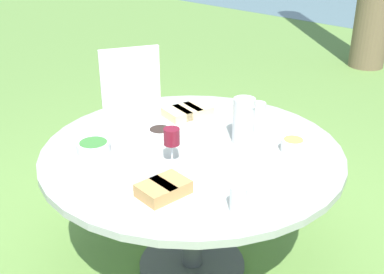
{
  "coord_description": "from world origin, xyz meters",
  "views": [
    {
      "loc": [
        1.44,
        -1.53,
        1.78
      ],
      "look_at": [
        0.0,
        0.0,
        0.78
      ],
      "focal_mm": 45.0,
      "sensor_mm": 36.0,
      "label": 1
    }
  ],
  "objects_px": {
    "chair_near_left": "(135,101)",
    "wine_glass": "(172,138)",
    "water_pitcher": "(244,120)",
    "dining_table": "(192,165)"
  },
  "relations": [
    {
      "from": "chair_near_left",
      "to": "wine_glass",
      "type": "bearing_deg",
      "value": -32.92
    },
    {
      "from": "chair_near_left",
      "to": "water_pitcher",
      "type": "xyz_separation_m",
      "value": [
        1.22,
        -0.33,
        0.31
      ]
    },
    {
      "from": "dining_table",
      "to": "wine_glass",
      "type": "distance_m",
      "value": 0.29
    },
    {
      "from": "dining_table",
      "to": "water_pitcher",
      "type": "bearing_deg",
      "value": 60.16
    },
    {
      "from": "chair_near_left",
      "to": "water_pitcher",
      "type": "relative_size",
      "value": 3.89
    },
    {
      "from": "dining_table",
      "to": "water_pitcher",
      "type": "distance_m",
      "value": 0.34
    },
    {
      "from": "chair_near_left",
      "to": "wine_glass",
      "type": "height_order",
      "value": "wine_glass"
    },
    {
      "from": "dining_table",
      "to": "water_pitcher",
      "type": "xyz_separation_m",
      "value": [
        0.13,
        0.23,
        0.21
      ]
    },
    {
      "from": "water_pitcher",
      "to": "wine_glass",
      "type": "height_order",
      "value": "water_pitcher"
    },
    {
      "from": "dining_table",
      "to": "chair_near_left",
      "type": "height_order",
      "value": "chair_near_left"
    }
  ]
}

